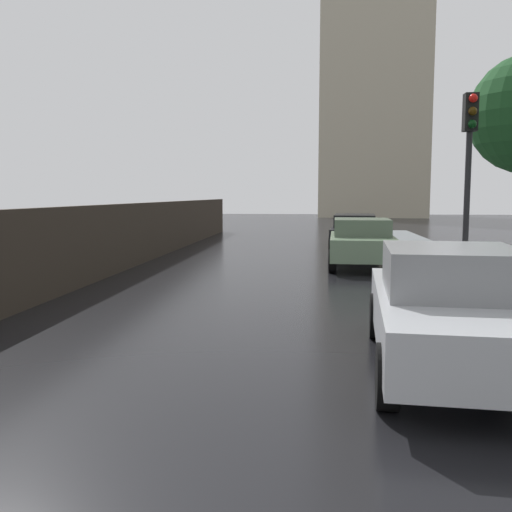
{
  "coord_description": "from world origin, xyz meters",
  "views": [
    {
      "loc": [
        1.12,
        -2.19,
        2.13
      ],
      "look_at": [
        0.06,
        7.89,
        1.03
      ],
      "focal_mm": 39.62,
      "sensor_mm": 36.0,
      "label": 1
    }
  ],
  "objects_px": {
    "car_black_mid_road": "(354,231)",
    "traffic_light": "(469,155)",
    "car_silver_far_ahead": "(450,308)",
    "car_green_near_kerb": "(362,242)"
  },
  "relations": [
    {
      "from": "car_green_near_kerb",
      "to": "car_black_mid_road",
      "type": "height_order",
      "value": "car_green_near_kerb"
    },
    {
      "from": "car_silver_far_ahead",
      "to": "traffic_light",
      "type": "height_order",
      "value": "traffic_light"
    },
    {
      "from": "car_silver_far_ahead",
      "to": "car_black_mid_road",
      "type": "bearing_deg",
      "value": 94.51
    },
    {
      "from": "car_silver_far_ahead",
      "to": "traffic_light",
      "type": "relative_size",
      "value": 1.11
    },
    {
      "from": "car_black_mid_road",
      "to": "car_green_near_kerb",
      "type": "bearing_deg",
      "value": -87.38
    },
    {
      "from": "car_green_near_kerb",
      "to": "car_silver_far_ahead",
      "type": "xyz_separation_m",
      "value": [
        0.27,
        -9.82,
        0.02
      ]
    },
    {
      "from": "car_black_mid_road",
      "to": "car_silver_far_ahead",
      "type": "xyz_separation_m",
      "value": [
        0.11,
        -15.3,
        0.03
      ]
    },
    {
      "from": "car_green_near_kerb",
      "to": "car_black_mid_road",
      "type": "xyz_separation_m",
      "value": [
        0.16,
        5.48,
        -0.02
      ]
    },
    {
      "from": "car_black_mid_road",
      "to": "traffic_light",
      "type": "relative_size",
      "value": 1.16
    },
    {
      "from": "car_black_mid_road",
      "to": "traffic_light",
      "type": "height_order",
      "value": "traffic_light"
    }
  ]
}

